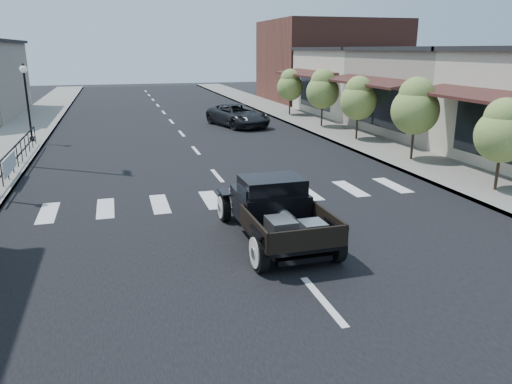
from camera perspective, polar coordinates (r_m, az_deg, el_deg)
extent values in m
plane|color=black|center=(12.27, 2.11, -5.96)|extent=(120.00, 120.00, 0.00)
cube|color=black|center=(26.45, -7.92, 5.93)|extent=(14.00, 80.00, 0.02)
cube|color=gray|center=(26.68, -26.37, 4.63)|extent=(3.00, 80.00, 0.15)
cube|color=gray|center=(28.83, 9.15, 6.84)|extent=(3.00, 80.00, 0.15)
cube|color=gray|center=(30.26, 22.42, 10.43)|extent=(10.00, 9.00, 4.50)
cube|color=beige|center=(37.75, 13.96, 12.04)|extent=(10.00, 9.00, 4.50)
cube|color=brown|center=(46.86, 8.46, 14.56)|extent=(11.00, 10.00, 7.00)
imported|color=black|center=(30.76, -2.08, 8.74)|extent=(3.50, 5.31, 1.36)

